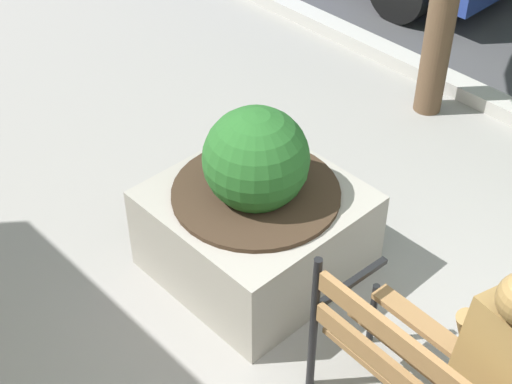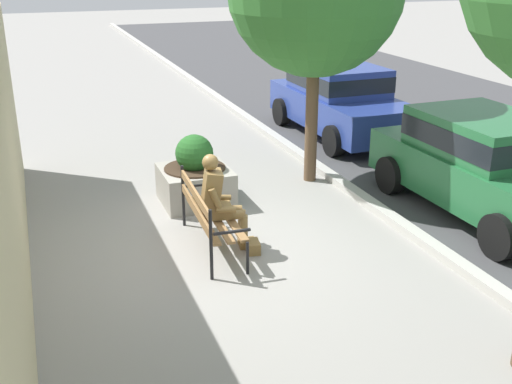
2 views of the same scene
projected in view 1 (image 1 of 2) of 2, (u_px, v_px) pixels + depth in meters
The scene contains 1 object.
concrete_planter at pixel (256, 214), 4.65m from camera, with size 1.11×1.11×1.15m.
Camera 1 is at (0.84, -2.10, 3.50)m, focal length 54.60 mm.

